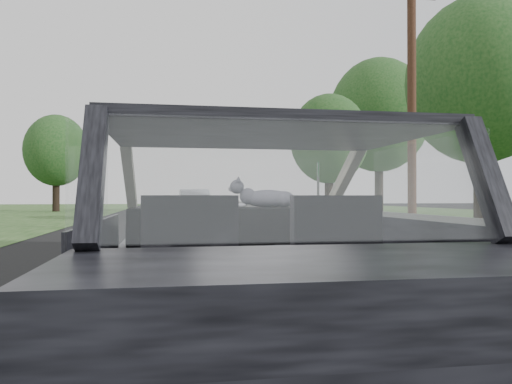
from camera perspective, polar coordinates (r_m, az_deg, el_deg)
name	(u,v)px	position (r m, az deg, el deg)	size (l,w,h in m)	color
ground	(253,373)	(3.26, -0.38, -19.93)	(140.00, 140.00, 0.00)	black
subject_car	(253,255)	(3.09, -0.38, -7.17)	(1.80, 4.00, 1.45)	black
dashboard	(239,228)	(3.70, -1.99, -4.13)	(1.58, 0.45, 0.30)	black
driver_seat	(189,234)	(2.75, -7.64, -4.75)	(0.50, 0.72, 0.42)	black
passenger_seat	(330,232)	(2.90, 8.44, -4.54)	(0.50, 0.72, 0.42)	black
steering_wheel	(186,221)	(3.37, -8.06, -3.29)	(0.36, 0.36, 0.04)	black
cat	(268,197)	(3.75, 1.38, -0.63)	(0.52, 0.16, 0.23)	slate
guardrail	(347,215)	(13.90, 10.35, -2.58)	(0.05, 90.00, 0.32)	gray
other_car	(195,203)	(27.50, -7.02, -1.22)	(1.78, 4.51, 1.48)	#B1B5BE
highway_sign	(318,193)	(20.21, 7.12, -0.09)	(0.10, 0.98, 2.46)	#126827
utility_pole	(412,102)	(14.83, 17.38, 9.77)	(0.24, 0.24, 7.45)	#543224
tree_1	(480,113)	(22.37, 24.25, 8.24)	(5.90, 5.90, 8.93)	#143D16
tree_2	(329,157)	(28.43, 8.35, 4.04)	(4.40, 4.40, 6.67)	#143D16
tree_3	(379,138)	(34.52, 13.87, 6.06)	(6.63, 6.63, 10.05)	#143D16
tree_6	(56,164)	(38.33, -21.87, 2.93)	(4.44, 4.44, 6.72)	#143D16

